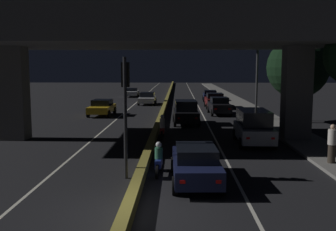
% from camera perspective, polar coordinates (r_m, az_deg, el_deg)
% --- Properties ---
extents(ground_plane, '(200.00, 200.00, 0.00)m').
position_cam_1_polar(ground_plane, '(12.01, -5.71, -14.19)').
color(ground_plane, black).
extents(lane_line_left_inner, '(0.12, 126.00, 0.00)m').
position_cam_1_polar(lane_line_left_inner, '(46.59, -4.89, 1.66)').
color(lane_line_left_inner, beige).
rests_on(lane_line_left_inner, ground_plane).
extents(lane_line_right_inner, '(0.12, 126.00, 0.00)m').
position_cam_1_polar(lane_line_right_inner, '(46.36, 4.28, 1.64)').
color(lane_line_right_inner, beige).
rests_on(lane_line_right_inner, ground_plane).
extents(median_divider, '(0.38, 126.00, 0.43)m').
position_cam_1_polar(median_divider, '(46.31, -0.32, 1.92)').
color(median_divider, olive).
rests_on(median_divider, ground_plane).
extents(sidewalk_right, '(2.55, 126.00, 0.14)m').
position_cam_1_polar(sidewalk_right, '(40.02, 12.08, 0.75)').
color(sidewalk_right, slate).
rests_on(sidewalk_right, ground_plane).
extents(elevated_overpass, '(21.29, 9.53, 8.31)m').
position_cam_1_polar(elevated_overpass, '(23.37, -2.12, 11.87)').
color(elevated_overpass, '#5B5956').
rests_on(elevated_overpass, ground_plane).
extents(traffic_light_left_of_median, '(0.30, 0.49, 4.73)m').
position_cam_1_polar(traffic_light_left_of_median, '(15.23, -6.20, 2.81)').
color(traffic_light_left_of_median, black).
rests_on(traffic_light_left_of_median, ground_plane).
extents(street_lamp, '(2.17, 0.32, 7.01)m').
position_cam_1_polar(street_lamp, '(32.55, 12.24, 6.62)').
color(street_lamp, '#2D2D30').
rests_on(street_lamp, ground_plane).
extents(car_dark_blue_lead, '(1.92, 4.45, 1.43)m').
position_cam_1_polar(car_dark_blue_lead, '(14.87, 4.03, -6.95)').
color(car_dark_blue_lead, '#141938').
rests_on(car_dark_blue_lead, ground_plane).
extents(car_silver_second, '(2.06, 4.40, 1.94)m').
position_cam_1_polar(car_silver_second, '(22.73, 12.32, -1.55)').
color(car_silver_second, gray).
rests_on(car_silver_second, ground_plane).
extents(car_black_third, '(2.07, 4.04, 1.83)m').
position_cam_1_polar(car_black_third, '(29.96, 2.61, 0.48)').
color(car_black_third, black).
rests_on(car_black_third, ground_plane).
extents(car_black_fourth, '(2.00, 4.44, 1.61)m').
position_cam_1_polar(car_black_fourth, '(36.43, 7.45, 1.41)').
color(car_black_fourth, black).
rests_on(car_black_fourth, ground_plane).
extents(car_dark_red_fifth, '(2.03, 4.38, 1.60)m').
position_cam_1_polar(car_dark_red_fifth, '(42.26, 6.79, 2.20)').
color(car_dark_red_fifth, '#591414').
rests_on(car_dark_red_fifth, ground_plane).
extents(car_dark_blue_sixth, '(1.99, 4.85, 1.40)m').
position_cam_1_polar(car_dark_blue_sixth, '(50.75, 6.12, 2.92)').
color(car_dark_blue_sixth, '#141938').
rests_on(car_dark_blue_sixth, ground_plane).
extents(car_taxi_yellow_lead_oncoming, '(2.10, 4.22, 1.44)m').
position_cam_1_polar(car_taxi_yellow_lead_oncoming, '(35.79, -9.56, 1.18)').
color(car_taxi_yellow_lead_oncoming, gold).
rests_on(car_taxi_yellow_lead_oncoming, ground_plane).
extents(car_white_second_oncoming, '(1.99, 4.09, 1.42)m').
position_cam_1_polar(car_white_second_oncoming, '(45.97, -3.02, 2.51)').
color(car_white_second_oncoming, silver).
rests_on(car_white_second_oncoming, ground_plane).
extents(car_white_third_oncoming, '(2.01, 4.11, 1.29)m').
position_cam_1_polar(car_white_third_oncoming, '(58.03, -5.25, 3.36)').
color(car_white_third_oncoming, silver).
rests_on(car_white_third_oncoming, ground_plane).
extents(motorcycle_blue_filtering_near, '(0.34, 1.75, 1.36)m').
position_cam_1_polar(motorcycle_blue_filtering_near, '(15.98, -1.36, -6.56)').
color(motorcycle_blue_filtering_near, black).
rests_on(motorcycle_blue_filtering_near, ground_plane).
extents(motorcycle_red_filtering_mid, '(0.33, 1.89, 1.46)m').
position_cam_1_polar(motorcycle_red_filtering_mid, '(24.03, -0.83, -1.87)').
color(motorcycle_red_filtering_mid, black).
rests_on(motorcycle_red_filtering_mid, ground_plane).
extents(pedestrian_on_sidewalk, '(0.38, 0.38, 1.72)m').
position_cam_1_polar(pedestrian_on_sidewalk, '(18.73, 22.71, -3.81)').
color(pedestrian_on_sidewalk, '#2D261E').
rests_on(pedestrian_on_sidewalk, sidewalk_right).
extents(roadside_tree_kerbside_mid, '(4.78, 4.78, 6.71)m').
position_cam_1_polar(roadside_tree_kerbside_mid, '(32.21, 18.35, 6.63)').
color(roadside_tree_kerbside_mid, '#38281C').
rests_on(roadside_tree_kerbside_mid, ground_plane).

